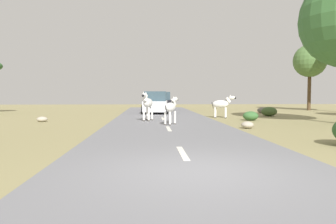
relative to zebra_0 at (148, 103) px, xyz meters
The scene contains 15 objects.
ground_plane 12.51m from the zebra_0, 84.99° to the right, with size 90.00×90.00×0.00m, color #8E8456.
road 12.50m from the zebra_0, 85.67° to the right, with size 6.00×64.00×0.05m, color slate.
lane_markings 13.49m from the zebra_0, 85.99° to the right, with size 0.16×56.00×0.01m.
zebra_0 is the anchor object (origin of this frame).
zebra_1 5.52m from the zebra_0, 28.01° to the left, with size 1.53×0.85×1.52m.
zebra_2 2.70m from the zebra_0, 64.24° to the right, with size 0.89×1.40×1.42m.
car_0 13.23m from the zebra_0, 84.46° to the left, with size 2.10×4.38×1.74m.
car_1 7.57m from the zebra_0, 85.27° to the left, with size 2.26×4.46×1.74m.
tree_4 20.47m from the zebra_0, 38.57° to the left, with size 3.17×3.17×6.41m.
bush_0 6.20m from the zebra_0, ahead, with size 0.92×0.83×0.55m, color #386633.
bush_1 9.67m from the zebra_0, 26.02° to the left, with size 1.11×1.00×0.67m, color #425B2D.
rock_0 6.17m from the zebra_0, 41.57° to the right, with size 0.56×0.55×0.32m, color #A89E8C.
rock_1 6.04m from the zebra_0, behind, with size 0.60×0.46×0.30m, color #A89E8C.
rock_2 12.58m from the zebra_0, 40.51° to the left, with size 0.84×0.74×0.47m, color gray.
rock_4 13.82m from the zebra_0, 43.95° to the left, with size 0.46×0.38×0.29m, color #A89E8C.
Camera 1 is at (-1.01, -6.35, 1.56)m, focal length 35.18 mm.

